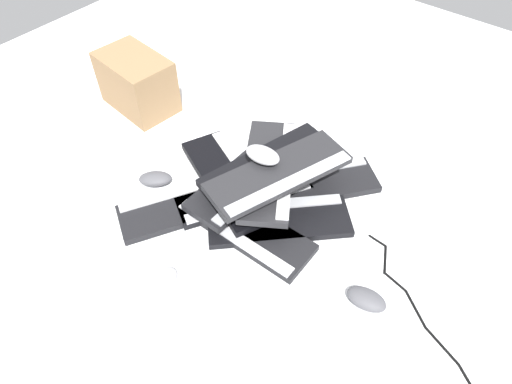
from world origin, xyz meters
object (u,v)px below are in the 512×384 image
Objects in this scene: keyboard_4 at (245,228)px; mouse_3 at (155,179)px; keyboard_6 at (247,177)px; mouse_0 at (366,299)px; keyboard_2 at (243,193)px; mouse_1 at (161,282)px; keyboard_8 at (270,166)px; mouse_2 at (262,155)px; keyboard_0 at (279,221)px; keyboard_5 at (228,179)px; keyboard_1 at (311,184)px; keyboard_7 at (269,169)px; keyboard_9 at (280,174)px; keyboard_3 at (188,204)px; cardboard_box at (137,83)px.

mouse_3 reaches higher than keyboard_4.
keyboard_6 is 4.01× the size of mouse_0.
keyboard_2 and keyboard_4 have the same top height.
mouse_1 is 0.40m from mouse_3.
keyboard_2 is 1.03× the size of keyboard_4.
keyboard_8 is 0.07m from mouse_2.
mouse_1 is (-0.47, -0.31, 0.00)m from mouse_0.
mouse_2 is at bearing 6.01° from keyboard_6.
keyboard_0 is 0.22m from keyboard_5.
keyboard_1 is 0.17m from keyboard_7.
keyboard_8 is (0.12, 0.06, 0.09)m from keyboard_5.
keyboard_6 is 0.52m from mouse_0.
keyboard_5 is 4.21× the size of mouse_1.
keyboard_9 is 0.45m from mouse_3.
keyboard_6 is at bearing -177.20° from mouse_1.
keyboard_1 is 0.96× the size of keyboard_3.
keyboard_6 is 4.01× the size of mouse_2.
keyboard_2 is 4.15× the size of mouse_3.
keyboard_7 reaches higher than keyboard_3.
keyboard_4 is at bearing 11.50° from keyboard_3.
keyboard_8 is (-0.03, 0.16, 0.12)m from keyboard_4.
keyboard_5 reaches higher than mouse_1.
mouse_0 is at bearing 5.49° from keyboard_3.
mouse_1 reaches higher than keyboard_3.
keyboard_7 is 4.09× the size of mouse_3.
keyboard_2 is at bearing -169.92° from keyboard_9.
keyboard_0 is 0.92× the size of keyboard_2.
keyboard_7 is (-0.04, 0.17, 0.09)m from keyboard_4.
keyboard_9 is 4.23× the size of mouse_0.
keyboard_7 is (0.05, 0.07, 0.09)m from keyboard_2.
keyboard_5 is at bearing -140.23° from keyboard_1.
keyboard_7 is 0.68m from cardboard_box.
keyboard_1 is 0.95× the size of keyboard_8.
mouse_0 is at bearing 121.56° from mouse_1.
mouse_0 is (0.51, -0.09, 0.01)m from keyboard_2.
mouse_0 is at bearing -20.05° from mouse_2.
keyboard_8 reaches higher than keyboard_0.
keyboard_1 and keyboard_2 have the same top height.
keyboard_0 is 0.30m from keyboard_3.
keyboard_4 is at bearing 145.79° from mouse_3.
cardboard_box is (-0.69, 0.06, -0.03)m from keyboard_8.
keyboard_8 is at bearing 151.61° from keyboard_9.
mouse_2 is at bearing 22.63° from keyboard_2.
keyboard_0 is at bearing -38.57° from keyboard_7.
mouse_0 is 1.15m from cardboard_box.
keyboard_4 is 0.76m from cardboard_box.
keyboard_9 is (0.23, 0.17, 0.15)m from keyboard_3.
keyboard_5 is 0.20m from mouse_2.
keyboard_2 is 0.07m from keyboard_5.
keyboard_3 is at bearing -168.50° from keyboard_4.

